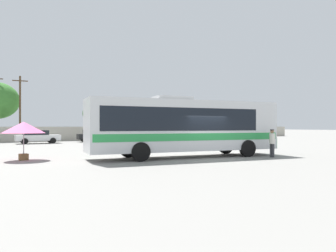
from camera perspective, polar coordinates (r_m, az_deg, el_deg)
The scene contains 9 objects.
ground_plane at distance 27.53m, azimuth -6.15°, elevation -4.00°, with size 300.00×300.00×0.00m, color gray.
perimeter_wall at distance 43.54m, azimuth -15.41°, elevation -1.33°, with size 80.00×0.30×1.85m, color #B2AD9E.
coach_bus_silver_green at distance 19.24m, azimuth 2.82°, elevation 0.14°, with size 12.14×4.14×3.67m.
attendant_by_bus_door at distance 20.37m, azimuth 18.26°, elevation -2.64°, with size 0.37×0.37×1.70m.
vendor_umbrella_near_gate_pink at distance 19.34m, azimuth -24.59°, elevation -0.34°, with size 2.31×2.31×2.14m.
parked_car_second_white at distance 37.69m, azimuth -22.49°, elevation -1.75°, with size 4.59×1.99×1.46m.
parked_car_third_black at distance 39.84m, azimuth -13.05°, elevation -1.64°, with size 4.36×2.22×1.50m.
utility_pole_far at distance 43.94m, azimuth -25.13°, elevation 3.08°, with size 1.80×0.30×8.23m.
roadside_tree_midright at distance 50.60m, azimuth -12.73°, elevation 2.18°, with size 4.33×4.33×5.72m.
Camera 1 is at (-11.31, -15.02, 1.88)m, focal length 33.80 mm.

